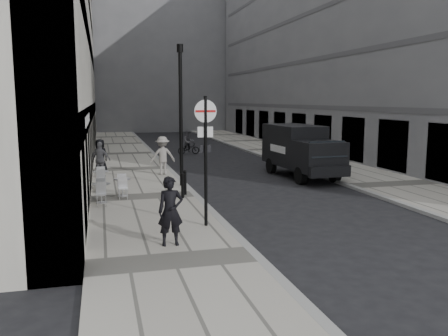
{
  "coord_description": "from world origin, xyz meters",
  "views": [
    {
      "loc": [
        -3.54,
        -7.87,
        3.83
      ],
      "look_at": [
        0.7,
        8.39,
        1.4
      ],
      "focal_mm": 38.0,
      "sensor_mm": 36.0,
      "label": 1
    }
  ],
  "objects_px": {
    "sign_post": "(206,144)",
    "cyclist": "(188,145)",
    "panel_van": "(300,148)",
    "walking_man": "(171,211)",
    "lamppost": "(181,108)"
  },
  "relations": [
    {
      "from": "sign_post",
      "to": "panel_van",
      "type": "height_order",
      "value": "sign_post"
    },
    {
      "from": "sign_post",
      "to": "cyclist",
      "type": "height_order",
      "value": "sign_post"
    },
    {
      "from": "sign_post",
      "to": "walking_man",
      "type": "bearing_deg",
      "value": -129.37
    },
    {
      "from": "sign_post",
      "to": "cyclist",
      "type": "distance_m",
      "value": 19.72
    },
    {
      "from": "lamppost",
      "to": "cyclist",
      "type": "relative_size",
      "value": 3.58
    },
    {
      "from": "walking_man",
      "to": "panel_van",
      "type": "bearing_deg",
      "value": 51.77
    },
    {
      "from": "sign_post",
      "to": "lamppost",
      "type": "relative_size",
      "value": 0.64
    },
    {
      "from": "walking_man",
      "to": "lamppost",
      "type": "relative_size",
      "value": 0.3
    },
    {
      "from": "panel_van",
      "to": "cyclist",
      "type": "relative_size",
      "value": 3.29
    },
    {
      "from": "walking_man",
      "to": "panel_van",
      "type": "relative_size",
      "value": 0.32
    },
    {
      "from": "sign_post",
      "to": "panel_van",
      "type": "distance_m",
      "value": 10.6
    },
    {
      "from": "walking_man",
      "to": "panel_van",
      "type": "height_order",
      "value": "panel_van"
    },
    {
      "from": "walking_man",
      "to": "cyclist",
      "type": "relative_size",
      "value": 1.06
    },
    {
      "from": "sign_post",
      "to": "cyclist",
      "type": "relative_size",
      "value": 2.27
    },
    {
      "from": "panel_van",
      "to": "sign_post",
      "type": "bearing_deg",
      "value": -131.43
    }
  ]
}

